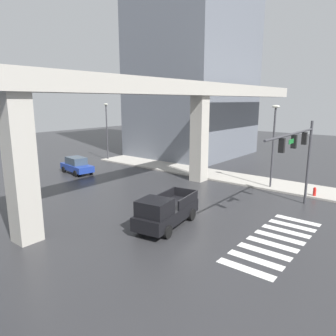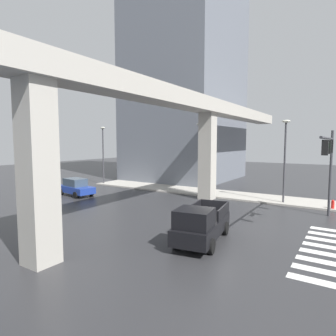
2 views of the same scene
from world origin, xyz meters
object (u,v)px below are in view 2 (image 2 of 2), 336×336
(street_lamp_mid_block, at_px, (200,150))
(street_lamp_far_north, at_px, (103,148))
(sedan_blue, at_px, (76,187))
(fire_hydrant, at_px, (333,205))
(traffic_signal_mast, at_px, (329,155))
(street_lamp_near_corner, at_px, (285,151))
(pickup_truck, at_px, (201,225))

(street_lamp_mid_block, relative_size, street_lamp_far_north, 1.00)
(street_lamp_far_north, bearing_deg, sedan_blue, -155.17)
(street_lamp_far_north, bearing_deg, fire_hydrant, -90.90)
(traffic_signal_mast, relative_size, fire_hydrant, 10.22)
(street_lamp_near_corner, distance_m, street_lamp_far_north, 21.64)
(sedan_blue, height_order, street_lamp_mid_block, street_lamp_mid_block)
(fire_hydrant, bearing_deg, traffic_signal_mast, 178.13)
(sedan_blue, xyz_separation_m, fire_hydrant, (6.71, -22.11, -0.42))
(street_lamp_near_corner, height_order, fire_hydrant, street_lamp_near_corner)
(traffic_signal_mast, xyz_separation_m, street_lamp_far_north, (5.11, 25.25, -0.01))
(traffic_signal_mast, distance_m, street_lamp_near_corner, 6.26)
(sedan_blue, height_order, traffic_signal_mast, traffic_signal_mast)
(pickup_truck, distance_m, traffic_signal_mast, 9.85)
(sedan_blue, xyz_separation_m, street_lamp_near_corner, (7.11, -18.35, 3.70))
(pickup_truck, bearing_deg, sedan_blue, 71.78)
(pickup_truck, relative_size, traffic_signal_mast, 0.61)
(pickup_truck, relative_size, street_lamp_far_north, 0.74)
(pickup_truck, height_order, street_lamp_mid_block, street_lamp_mid_block)
(street_lamp_mid_block, distance_m, street_lamp_far_north, 13.53)
(pickup_truck, relative_size, fire_hydrant, 6.28)
(traffic_signal_mast, height_order, street_lamp_far_north, street_lamp_far_north)
(sedan_blue, bearing_deg, street_lamp_near_corner, -68.82)
(street_lamp_near_corner, distance_m, street_lamp_mid_block, 8.11)
(street_lamp_mid_block, height_order, fire_hydrant, street_lamp_mid_block)
(street_lamp_near_corner, bearing_deg, fire_hydrant, -96.07)
(street_lamp_near_corner, relative_size, street_lamp_mid_block, 1.00)
(sedan_blue, relative_size, street_lamp_far_north, 0.62)
(traffic_signal_mast, relative_size, street_lamp_mid_block, 1.20)
(traffic_signal_mast, bearing_deg, street_lamp_far_north, 78.55)
(street_lamp_near_corner, xyz_separation_m, fire_hydrant, (-0.40, -3.76, -4.13))
(fire_hydrant, bearing_deg, street_lamp_mid_block, 88.07)
(traffic_signal_mast, bearing_deg, pickup_truck, 144.35)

